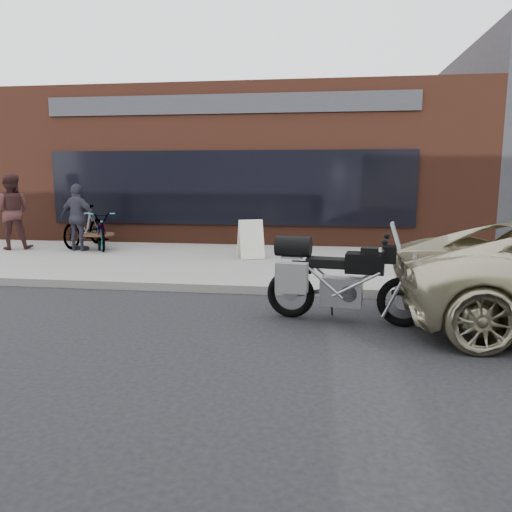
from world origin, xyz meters
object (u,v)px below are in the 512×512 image
Objects in this scene: sandwich_sign at (251,239)px; cafe_table at (99,235)px; bicycle_front at (101,230)px; cafe_patron_left at (11,211)px; cafe_patron_right at (78,217)px; bicycle_rear at (85,226)px; motorcycle at (335,279)px.

sandwich_sign is 4.01m from cafe_table.
bicycle_front is 0.95× the size of cafe_patron_left.
cafe_patron_right is (-0.50, -0.06, 0.44)m from cafe_table.
cafe_patron_right is (0.18, -0.67, 0.30)m from bicycle_rear.
motorcycle reaches higher than sandwich_sign.
cafe_table is at bearing -34.22° from bicycle_rear.
bicycle_rear is 2.40× the size of cafe_table.
cafe_table is 2.39m from cafe_patron_left.
bicycle_rear reaches higher than sandwich_sign.
bicycle_front is 1.01× the size of bicycle_rear.
sandwich_sign is at bearing -6.17° from bicycle_rear.
bicycle_front is 0.67m from cafe_patron_right.
sandwich_sign is (4.07, -0.87, -0.04)m from bicycle_front.
cafe_patron_left is (-8.16, 4.76, 0.50)m from motorcycle.
cafe_patron_left reaches higher than bicycle_rear.
bicycle_rear is at bearing 143.44° from sandwich_sign.
cafe_patron_right is at bearing -173.10° from cafe_table.
cafe_table is 0.67m from cafe_patron_right.
bicycle_rear is 0.94× the size of cafe_patron_left.
cafe_patron_right reaches higher than motorcycle.
cafe_patron_right reaches higher than bicycle_front.
bicycle_front is at bearing 105.71° from cafe_table.
cafe_patron_left is 1.82m from cafe_patron_right.
motorcycle reaches higher than cafe_table.
bicycle_rear is 4.79m from sandwich_sign.
cafe_table is (0.09, -0.33, -0.09)m from bicycle_front.
bicycle_rear is 2.05× the size of sandwich_sign.
cafe_patron_left reaches higher than bicycle_front.
cafe_patron_left is at bearing -178.44° from cafe_table.
cafe_patron_left is (-6.29, 0.47, 0.53)m from sandwich_sign.
bicycle_front is (-5.94, 5.16, 0.01)m from motorcycle.
cafe_patron_right reaches higher than bicycle_rear.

